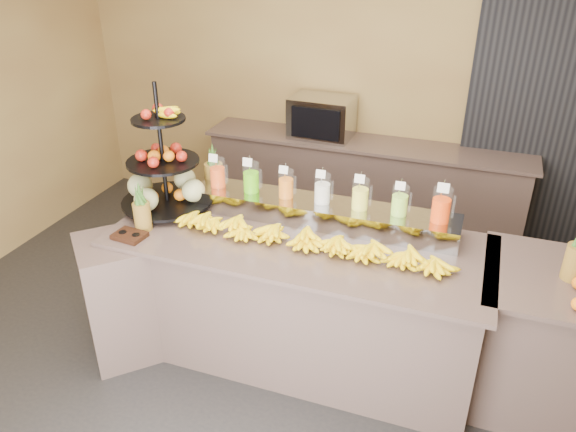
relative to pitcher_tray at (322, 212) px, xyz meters
The scene contains 19 objects.
ground 1.16m from the pitcher_tray, 97.09° to the right, with size 6.00×6.00×0.00m, color black.
room_envelope 0.90m from the pitcher_tray, 60.78° to the left, with size 6.04×5.02×2.82m.
buffet_counter 0.65m from the pitcher_tray, 120.35° to the right, with size 2.75×1.25×0.93m.
right_counter 1.72m from the pitcher_tray, ahead, with size 1.08×0.88×0.93m.
back_ledge 1.76m from the pitcher_tray, 92.47° to the left, with size 3.10×0.55×0.93m.
pitcher_tray is the anchor object (origin of this frame).
juice_pitcher_orange_a 0.80m from the pitcher_tray, behind, with size 0.11×0.12×0.27m.
juice_pitcher_green 0.55m from the pitcher_tray, behind, with size 0.12×0.12×0.28m.
juice_pitcher_orange_b 0.31m from the pitcher_tray, behind, with size 0.11×0.11×0.26m.
juice_pitcher_milk 0.17m from the pitcher_tray, 102.82° to the right, with size 0.11×0.11×0.27m.
juice_pitcher_lemon 0.31m from the pitcher_tray, ahead, with size 0.11×0.12×0.27m.
juice_pitcher_lime 0.55m from the pitcher_tray, ahead, with size 0.11×0.11×0.26m.
juice_pitcher_orange_c 0.80m from the pitcher_tray, ahead, with size 0.12×0.13×0.30m.
banana_heap 0.32m from the pitcher_tray, 92.91° to the right, with size 1.91×0.17×0.16m.
fruit_stand 1.10m from the pitcher_tray, behind, with size 0.83×0.83×0.92m.
condiment_caddy 1.29m from the pitcher_tray, 150.32° to the right, with size 0.20×0.15×0.03m, color black.
pineapple_left_a 1.21m from the pitcher_tray, 155.21° to the right, with size 0.12×0.12×0.36m.
pineapple_left_b 0.90m from the pitcher_tray, behind, with size 0.14×0.14×0.42m.
oven_warmer 1.75m from the pitcher_tray, 106.89° to the left, with size 0.58×0.41×0.39m, color gray.
Camera 1 is at (1.02, -2.71, 2.77)m, focal length 35.00 mm.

